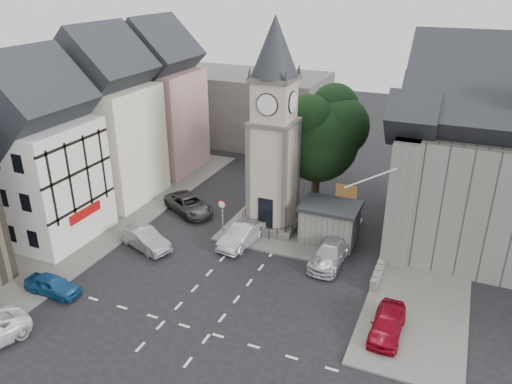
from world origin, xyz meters
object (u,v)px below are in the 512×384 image
at_px(stone_shelter, 330,223).
at_px(pedestrian, 399,238).
at_px(car_west_blue, 53,285).
at_px(car_east_red, 387,324).
at_px(clock_tower, 274,130).

height_order(stone_shelter, pedestrian, stone_shelter).
bearing_deg(car_west_blue, car_east_red, -79.04).
relative_size(stone_shelter, pedestrian, 2.48).
height_order(clock_tower, pedestrian, clock_tower).
distance_m(car_west_blue, pedestrian, 24.07).
height_order(clock_tower, car_east_red, clock_tower).
xyz_separation_m(car_east_red, pedestrian, (-0.89, 9.97, 0.15)).
xyz_separation_m(clock_tower, stone_shelter, (4.80, -0.49, -6.57)).
height_order(clock_tower, stone_shelter, clock_tower).
height_order(car_east_red, pedestrian, pedestrian).
height_order(stone_shelter, car_east_red, stone_shelter).
bearing_deg(pedestrian, car_east_red, 93.99).
relative_size(car_east_red, pedestrian, 2.44).
distance_m(clock_tower, car_west_blue, 18.49).
height_order(car_west_blue, car_east_red, car_east_red).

